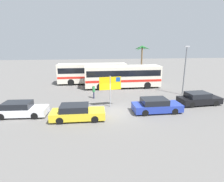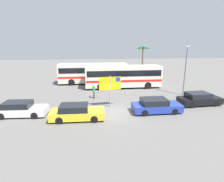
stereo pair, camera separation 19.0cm
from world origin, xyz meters
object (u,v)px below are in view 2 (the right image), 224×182
car_white (20,109)px  pedestrian_near_sign (94,90)px  car_blue (156,106)px  bus_rear_coach (93,72)px  car_yellow (77,112)px  ferry_sign (111,85)px  car_black (199,99)px  bus_front_coach (123,76)px

car_white → pedestrian_near_sign: size_ratio=2.79×
car_blue → pedestrian_near_sign: size_ratio=2.77×
bus_rear_coach → car_yellow: (-1.66, -14.37, -1.15)m
car_blue → pedestrian_near_sign: bearing=137.7°
car_yellow → car_blue: size_ratio=1.01×
bus_rear_coach → car_white: bus_rear_coach is taller
ferry_sign → car_white: 8.53m
bus_rear_coach → car_white: 14.66m
bus_rear_coach → car_black: (10.87, -12.02, -1.15)m
pedestrian_near_sign → car_blue: bearing=136.0°
pedestrian_near_sign → car_yellow: bearing=73.3°
ferry_sign → car_yellow: (-3.21, -2.83, -1.69)m
bus_rear_coach → car_white: size_ratio=2.39×
bus_rear_coach → bus_front_coach: bearing=-39.3°
car_black → pedestrian_near_sign: bearing=158.1°
bus_rear_coach → ferry_sign: size_ratio=3.39×
car_blue → car_white: size_ratio=0.99×
bus_rear_coach → car_black: 16.25m
car_black → pedestrian_near_sign: (-10.95, 3.64, 0.32)m
ferry_sign → car_yellow: ferry_sign is taller
car_yellow → car_blue: bearing=8.0°
car_yellow → car_blue: 7.32m
bus_front_coach → car_yellow: (-5.95, -10.86, -1.15)m
car_white → pedestrian_near_sign: 8.07m
ferry_sign → pedestrian_near_sign: size_ratio=1.97×
ferry_sign → car_blue: (4.06, -1.98, -1.69)m
ferry_sign → pedestrian_near_sign: bearing=111.4°
bus_front_coach → car_yellow: size_ratio=2.39×
bus_front_coach → pedestrian_near_sign: 6.59m
bus_front_coach → car_black: (6.59, -8.51, -1.15)m
car_blue → bus_rear_coach: bearing=112.3°
car_black → bus_front_coach: bearing=124.2°
bus_rear_coach → car_blue: 14.68m
car_blue → pedestrian_near_sign: (-5.69, 5.14, 0.32)m
bus_front_coach → car_black: size_ratio=2.43×
car_yellow → car_white: same height
bus_rear_coach → pedestrian_near_sign: 8.42m
car_blue → pedestrian_near_sign: 7.67m
bus_rear_coach → car_yellow: 14.51m
bus_front_coach → car_yellow: bearing=-118.7°
car_black → pedestrian_near_sign: pedestrian_near_sign is taller
car_yellow → pedestrian_near_sign: 6.21m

